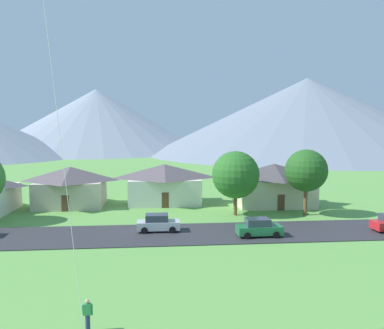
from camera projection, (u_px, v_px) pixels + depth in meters
The scene contains 12 objects.
road_strip at pixel (164, 234), 37.45m from camera, with size 160.00×7.79×0.08m, color #2D2D33.
mountain_west_ridge at pixel (331, 130), 187.99m from camera, with size 124.33×124.33×19.37m, color gray.
mountain_far_west_ridge at pixel (307, 116), 154.82m from camera, with size 126.47×126.47×29.99m, color slate.
mountain_far_east_ridge at pixel (96, 120), 174.11m from camera, with size 95.84×95.84×27.59m, color gray.
house_leftmost at pixel (71, 186), 50.98m from camera, with size 9.11×7.33×5.21m.
house_left_center at pixel (165, 183), 52.97m from camera, with size 10.30×6.91×5.36m.
house_right_center at pixel (274, 184), 51.31m from camera, with size 10.57×6.69×5.57m.
tree_near_left at pixel (306, 171), 45.45m from camera, with size 4.93×4.93×7.76m.
tree_right_of_center at pixel (236, 175), 45.47m from camera, with size 5.55×5.55×7.57m.
parked_car_green_mid_west at pixel (259, 228), 36.64m from camera, with size 4.23×2.13×1.68m.
parked_car_silver_mid_east at pixel (158, 223), 38.42m from camera, with size 4.22×2.11×1.68m.
watcher_person at pixel (88, 315), 19.51m from camera, with size 0.56×0.24×1.68m.
Camera 1 is at (-0.78, -7.11, 10.17)m, focal length 36.49 mm.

